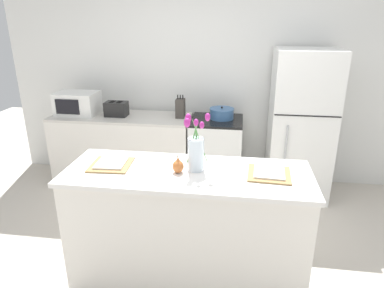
{
  "coord_description": "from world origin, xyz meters",
  "views": [
    {
      "loc": [
        0.35,
        -2.24,
        1.99
      ],
      "look_at": [
        0.0,
        0.25,
        1.06
      ],
      "focal_mm": 32.0,
      "sensor_mm": 36.0,
      "label": 1
    }
  ],
  "objects_px": {
    "toaster": "(116,109)",
    "microwave": "(78,103)",
    "cooking_pot": "(222,113)",
    "refrigerator": "(300,126)",
    "pear_figurine": "(178,166)",
    "plate_setting_left": "(111,164)",
    "flower_vase": "(196,150)",
    "plate_setting_right": "(269,174)",
    "stove_range": "(216,154)",
    "knife_block": "(180,108)"
  },
  "relations": [
    {
      "from": "toaster",
      "to": "microwave",
      "type": "xyz_separation_m",
      "value": [
        -0.49,
        0.01,
        0.05
      ]
    },
    {
      "from": "cooking_pot",
      "to": "microwave",
      "type": "relative_size",
      "value": 0.6
    },
    {
      "from": "refrigerator",
      "to": "microwave",
      "type": "distance_m",
      "value": 2.65
    },
    {
      "from": "cooking_pot",
      "to": "microwave",
      "type": "bearing_deg",
      "value": -178.46
    },
    {
      "from": "toaster",
      "to": "refrigerator",
      "type": "bearing_deg",
      "value": 0.25
    },
    {
      "from": "pear_figurine",
      "to": "microwave",
      "type": "distance_m",
      "value": 2.24
    },
    {
      "from": "plate_setting_left",
      "to": "toaster",
      "type": "xyz_separation_m",
      "value": [
        -0.52,
        1.57,
        0.01
      ]
    },
    {
      "from": "flower_vase",
      "to": "plate_setting_right",
      "type": "xyz_separation_m",
      "value": [
        0.53,
        -0.01,
        -0.14
      ]
    },
    {
      "from": "refrigerator",
      "to": "cooking_pot",
      "type": "height_order",
      "value": "refrigerator"
    },
    {
      "from": "refrigerator",
      "to": "cooking_pot",
      "type": "distance_m",
      "value": 0.9
    },
    {
      "from": "flower_vase",
      "to": "toaster",
      "type": "distance_m",
      "value": 1.95
    },
    {
      "from": "stove_range",
      "to": "pear_figurine",
      "type": "height_order",
      "value": "pear_figurine"
    },
    {
      "from": "refrigerator",
      "to": "plate_setting_right",
      "type": "height_order",
      "value": "refrigerator"
    },
    {
      "from": "plate_setting_right",
      "to": "plate_setting_left",
      "type": "bearing_deg",
      "value": 180.0
    },
    {
      "from": "refrigerator",
      "to": "toaster",
      "type": "bearing_deg",
      "value": -179.75
    },
    {
      "from": "pear_figurine",
      "to": "microwave",
      "type": "height_order",
      "value": "microwave"
    },
    {
      "from": "pear_figurine",
      "to": "plate_setting_right",
      "type": "relative_size",
      "value": 0.43
    },
    {
      "from": "plate_setting_right",
      "to": "microwave",
      "type": "xyz_separation_m",
      "value": [
        -2.18,
        1.58,
        0.06
      ]
    },
    {
      "from": "plate_setting_left",
      "to": "knife_block",
      "type": "xyz_separation_m",
      "value": [
        0.25,
        1.61,
        0.04
      ]
    },
    {
      "from": "stove_range",
      "to": "pear_figurine",
      "type": "bearing_deg",
      "value": -95.65
    },
    {
      "from": "microwave",
      "to": "knife_block",
      "type": "xyz_separation_m",
      "value": [
        1.26,
        0.03,
        -0.02
      ]
    },
    {
      "from": "stove_range",
      "to": "plate_setting_right",
      "type": "xyz_separation_m",
      "value": [
        0.49,
        -1.58,
        0.51
      ]
    },
    {
      "from": "stove_range",
      "to": "toaster",
      "type": "bearing_deg",
      "value": -179.58
    },
    {
      "from": "flower_vase",
      "to": "pear_figurine",
      "type": "distance_m",
      "value": 0.17
    },
    {
      "from": "stove_range",
      "to": "toaster",
      "type": "relative_size",
      "value": 3.14
    },
    {
      "from": "stove_range",
      "to": "plate_setting_right",
      "type": "bearing_deg",
      "value": -72.87
    },
    {
      "from": "flower_vase",
      "to": "knife_block",
      "type": "height_order",
      "value": "flower_vase"
    },
    {
      "from": "pear_figurine",
      "to": "microwave",
      "type": "xyz_separation_m",
      "value": [
        -1.54,
        1.63,
        0.02
      ]
    },
    {
      "from": "plate_setting_left",
      "to": "plate_setting_right",
      "type": "xyz_separation_m",
      "value": [
        1.17,
        0.0,
        0.0
      ]
    },
    {
      "from": "refrigerator",
      "to": "microwave",
      "type": "xyz_separation_m",
      "value": [
        -2.65,
        -0.0,
        0.17
      ]
    },
    {
      "from": "pear_figurine",
      "to": "knife_block",
      "type": "distance_m",
      "value": 1.69
    },
    {
      "from": "flower_vase",
      "to": "plate_setting_right",
      "type": "bearing_deg",
      "value": -1.4
    },
    {
      "from": "pear_figurine",
      "to": "plate_setting_right",
      "type": "height_order",
      "value": "pear_figurine"
    },
    {
      "from": "plate_setting_right",
      "to": "knife_block",
      "type": "bearing_deg",
      "value": 119.76
    },
    {
      "from": "microwave",
      "to": "knife_block",
      "type": "bearing_deg",
      "value": 1.57
    },
    {
      "from": "stove_range",
      "to": "knife_block",
      "type": "xyz_separation_m",
      "value": [
        -0.44,
        0.03,
        0.55
      ]
    },
    {
      "from": "plate_setting_right",
      "to": "microwave",
      "type": "bearing_deg",
      "value": 144.18
    },
    {
      "from": "pear_figurine",
      "to": "cooking_pot",
      "type": "xyz_separation_m",
      "value": [
        0.21,
        1.68,
        -0.05
      ]
    },
    {
      "from": "refrigerator",
      "to": "microwave",
      "type": "bearing_deg",
      "value": -179.97
    },
    {
      "from": "microwave",
      "to": "stove_range",
      "type": "bearing_deg",
      "value": 0.02
    },
    {
      "from": "refrigerator",
      "to": "plate_setting_right",
      "type": "distance_m",
      "value": 1.65
    },
    {
      "from": "plate_setting_left",
      "to": "toaster",
      "type": "height_order",
      "value": "toaster"
    },
    {
      "from": "microwave",
      "to": "toaster",
      "type": "bearing_deg",
      "value": -0.95
    },
    {
      "from": "toaster",
      "to": "stove_range",
      "type": "bearing_deg",
      "value": 0.42
    },
    {
      "from": "refrigerator",
      "to": "pear_figurine",
      "type": "bearing_deg",
      "value": -124.29
    },
    {
      "from": "plate_setting_left",
      "to": "plate_setting_right",
      "type": "height_order",
      "value": "same"
    },
    {
      "from": "toaster",
      "to": "knife_block",
      "type": "xyz_separation_m",
      "value": [
        0.77,
        0.04,
        0.03
      ]
    },
    {
      "from": "cooking_pot",
      "to": "microwave",
      "type": "height_order",
      "value": "microwave"
    },
    {
      "from": "refrigerator",
      "to": "flower_vase",
      "type": "distance_m",
      "value": 1.87
    },
    {
      "from": "stove_range",
      "to": "flower_vase",
      "type": "xyz_separation_m",
      "value": [
        -0.04,
        -1.56,
        0.66
      ]
    }
  ]
}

